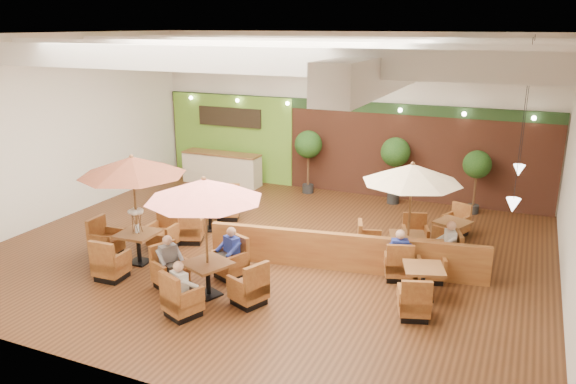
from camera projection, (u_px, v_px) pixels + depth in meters
The scene contains 17 objects.
room at pixel (297, 107), 14.75m from camera, with size 14.04×14.00×5.52m.
service_counter at pixel (222, 168), 20.82m from camera, with size 3.00×0.75×1.18m.
booth_divider at pixel (344, 252), 13.48m from camera, with size 6.71×0.18×0.93m, color brown.
table_0 at pixel (131, 187), 13.50m from camera, with size 2.65×2.73×2.78m.
table_1 at pixel (205, 216), 11.82m from camera, with size 2.83×2.83×2.71m.
table_2 at pixel (411, 195), 13.47m from camera, with size 2.70×2.70×2.61m.
table_3 at pixel (210, 213), 16.14m from camera, with size 1.21×2.96×1.60m.
table_4 at pixel (423, 283), 12.13m from camera, with size 1.05×2.63×0.93m.
table_5 at pixel (452, 234), 14.99m from camera, with size 1.04×2.54×0.89m.
topiary_0 at pixel (308, 147), 19.39m from camera, with size 0.95×0.95×2.22m.
topiary_1 at pixel (395, 155), 18.22m from camera, with size 0.96×0.96×2.22m.
topiary_2 at pixel (477, 167), 17.28m from camera, with size 0.87×0.87×2.02m.
diner_0 at pixel (181, 283), 11.27m from camera, with size 0.42×0.40×0.76m.
diner_1 at pixel (230, 248), 13.01m from camera, with size 0.44×0.42×0.79m.
diner_2 at pixel (169, 257), 12.52m from camera, with size 0.42×0.44×0.77m.
diner_3 at pixel (399, 249), 12.93m from camera, with size 0.43×0.40×0.78m.
diner_4 at pixel (448, 241), 13.39m from camera, with size 0.40×0.44×0.80m.
Camera 1 is at (5.95, -12.41, 5.73)m, focal length 35.00 mm.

